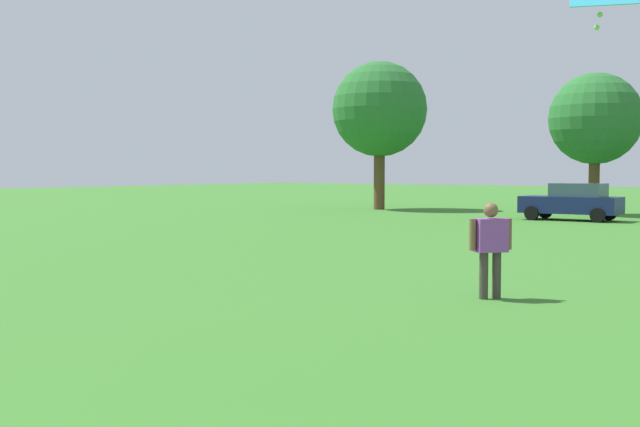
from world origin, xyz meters
TOP-DOWN VIEW (x-y plane):
  - ground_plane at (0.00, 30.00)m, footprint 160.00×160.00m
  - adult_bystander at (2.09, 12.90)m, footprint 0.59×0.64m
  - parked_car_navy_0 at (-3.42, 35.27)m, footprint 4.30×2.02m
  - tree_far_left at (-15.67, 38.84)m, footprint 5.45×5.45m
  - tree_left at (-3.85, 40.11)m, footprint 4.58×4.58m

SIDE VIEW (x-z plane):
  - ground_plane at x=0.00m, z-range 0.00..0.00m
  - parked_car_navy_0 at x=-3.42m, z-range 0.02..1.70m
  - adult_bystander at x=2.09m, z-range 0.16..1.85m
  - tree_left at x=-3.85m, z-range 1.25..8.39m
  - tree_far_left at x=-15.67m, z-range 1.49..9.98m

